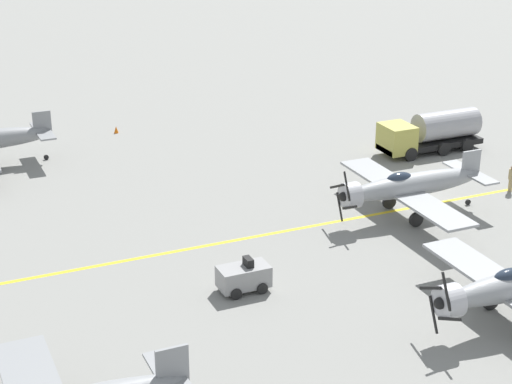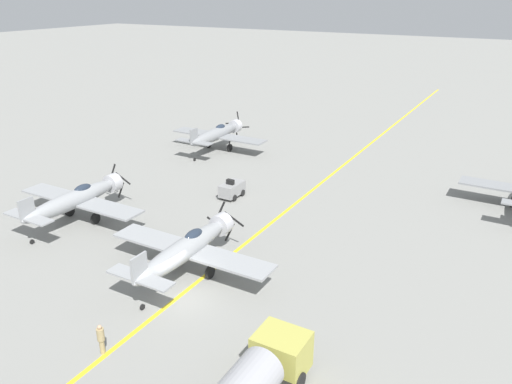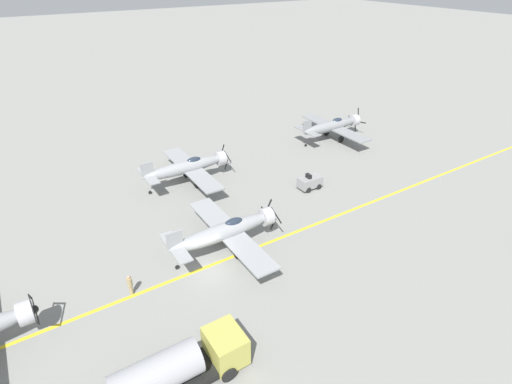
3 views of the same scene
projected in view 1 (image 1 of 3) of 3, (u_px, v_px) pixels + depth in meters
name	position (u px, v px, depth m)	size (l,w,h in m)	color
ground_plane	(428.00, 205.00, 54.21)	(400.00, 400.00, 0.00)	gray
taxiway_stripe	(428.00, 205.00, 54.20)	(0.30, 160.00, 0.01)	yellow
airplane_mid_center	(409.00, 186.00, 51.72)	(12.00, 9.98, 3.66)	#95979A
fuel_tanker	(431.00, 132.00, 63.21)	(2.68, 8.00, 2.98)	black
tow_tractor	(244.00, 277.00, 43.38)	(1.57, 2.60, 1.79)	gray
ground_crew_walking	(511.00, 177.00, 55.99)	(0.39, 0.39, 1.78)	tan
traffic_cone	(116.00, 130.00, 67.81)	(0.36, 0.36, 0.55)	orange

